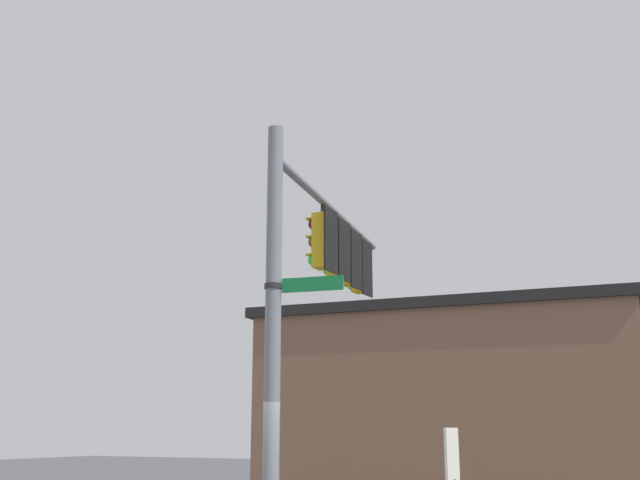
{
  "coord_description": "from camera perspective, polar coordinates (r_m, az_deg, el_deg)",
  "views": [
    {
      "loc": [
        -10.04,
        -5.77,
        2.11
      ],
      "look_at": [
        2.31,
        0.34,
        5.52
      ],
      "focal_mm": 42.93,
      "sensor_mm": 36.0,
      "label": 1
    }
  ],
  "objects": [
    {
      "name": "traffic_light_arm_end",
      "position": [
        16.91,
        2.93,
        -2.17
      ],
      "size": [
        0.54,
        0.49,
        1.31
      ],
      "color": "black"
    },
    {
      "name": "traffic_light_nearest_pole",
      "position": [
        14.37,
        0.13,
        -0.07
      ],
      "size": [
        0.54,
        0.49,
        1.31
      ],
      "color": "black"
    },
    {
      "name": "mast_arm",
      "position": [
        15.22,
        1.02,
        2.16
      ],
      "size": [
        6.38,
        1.1,
        0.15
      ],
      "primitive_type": "cylinder",
      "rotation": [
        0.0,
        1.57,
        0.15
      ],
      "color": "slate"
    },
    {
      "name": "storefront_building",
      "position": [
        24.12,
        10.29,
        -12.01
      ],
      "size": [
        8.42,
        11.53,
        5.62
      ],
      "color": "brown",
      "rests_on": "ground"
    },
    {
      "name": "street_name_sign",
      "position": [
        11.66,
        -2.02,
        -3.39
      ],
      "size": [
        0.32,
        1.25,
        0.22
      ],
      "color": "#147238"
    },
    {
      "name": "traffic_light_mid_inner",
      "position": [
        15.21,
        1.17,
        -0.84
      ],
      "size": [
        0.54,
        0.49,
        1.31
      ],
      "color": "black"
    },
    {
      "name": "historical_marker",
      "position": [
        11.83,
        9.88,
        -17.14
      ],
      "size": [
        0.6,
        0.08,
        2.13
      ],
      "color": "#333333",
      "rests_on": "ground"
    },
    {
      "name": "traffic_light_mid_outer",
      "position": [
        16.06,
        2.1,
        -1.54
      ],
      "size": [
        0.54,
        0.49,
        1.31
      ],
      "color": "black"
    },
    {
      "name": "tree_by_storefront",
      "position": [
        27.63,
        18.69,
        -8.34
      ],
      "size": [
        4.4,
        4.4,
        6.67
      ],
      "color": "#4C3823",
      "rests_on": "ground"
    },
    {
      "name": "signal_pole",
      "position": [
        11.65,
        -3.54,
        -7.43
      ],
      "size": [
        0.25,
        0.25,
        6.84
      ],
      "primitive_type": "cylinder",
      "color": "slate",
      "rests_on": "ground"
    }
  ]
}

